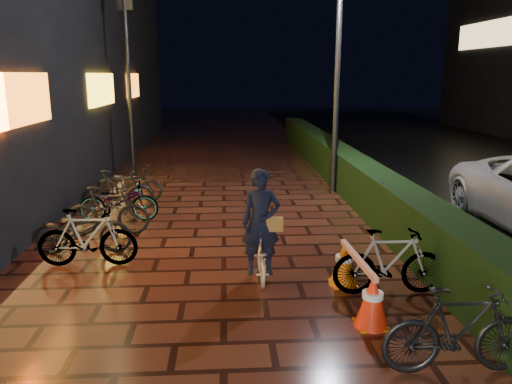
{
  "coord_description": "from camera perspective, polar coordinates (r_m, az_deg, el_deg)",
  "views": [
    {
      "loc": [
        0.05,
        -5.76,
        3.02
      ],
      "look_at": [
        0.55,
        2.35,
        1.1
      ],
      "focal_mm": 35.0,
      "sensor_mm": 36.0,
      "label": 1
    }
  ],
  "objects": [
    {
      "name": "ground",
      "position": [
        6.5,
        -3.71,
        -14.41
      ],
      "size": [
        80.0,
        80.0,
        0.0
      ],
      "primitive_type": "plane",
      "color": "#381911",
      "rests_on": "ground"
    },
    {
      "name": "hedge",
      "position": [
        14.36,
        9.6,
        3.01
      ],
      "size": [
        0.7,
        20.0,
        1.0
      ],
      "primitive_type": "cube",
      "color": "black",
      "rests_on": "ground"
    },
    {
      "name": "lamp_post_hedge",
      "position": [
        12.95,
        9.25,
        12.71
      ],
      "size": [
        0.51,
        0.15,
        5.31
      ],
      "color": "black",
      "rests_on": "ground"
    },
    {
      "name": "lamp_post_sf",
      "position": [
        15.51,
        -14.35,
        12.22
      ],
      "size": [
        0.49,
        0.15,
        5.15
      ],
      "color": "black",
      "rests_on": "ground"
    },
    {
      "name": "cyclist",
      "position": [
        7.46,
        0.56,
        -5.39
      ],
      "size": [
        0.61,
        1.18,
        1.69
      ],
      "color": "silver",
      "rests_on": "ground"
    },
    {
      "name": "traffic_barrier",
      "position": [
        6.91,
        11.45,
        -9.84
      ],
      "size": [
        0.48,
        1.67,
        0.67
      ],
      "color": "#F7280D",
      "rests_on": "ground"
    },
    {
      "name": "cart_assembly",
      "position": [
        10.2,
        15.23,
        -1.3
      ],
      "size": [
        0.65,
        0.56,
        1.03
      ],
      "color": "black",
      "rests_on": "ground"
    },
    {
      "name": "parked_bikes_storefront",
      "position": [
        10.41,
        -16.37,
        -1.53
      ],
      "size": [
        1.86,
        4.85,
        0.95
      ],
      "color": "black",
      "rests_on": "ground"
    },
    {
      "name": "parked_bikes_hedge",
      "position": [
        6.43,
        18.1,
        -10.69
      ],
      "size": [
        1.69,
        2.39,
        0.95
      ],
      "color": "black",
      "rests_on": "ground"
    }
  ]
}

